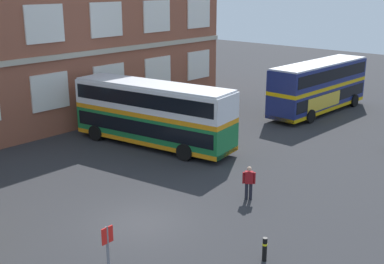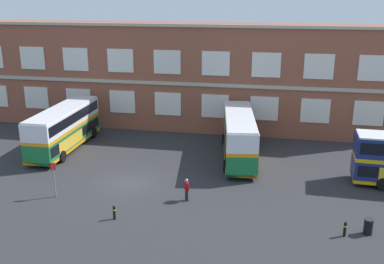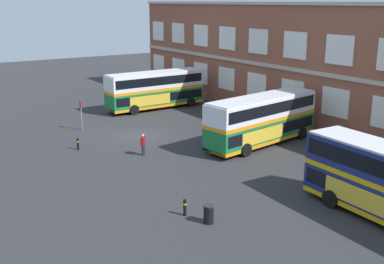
{
  "view_description": "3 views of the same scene",
  "coord_description": "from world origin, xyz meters",
  "px_view_note": "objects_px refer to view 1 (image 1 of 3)",
  "views": [
    {
      "loc": [
        -13.3,
        -14.84,
        10.1
      ],
      "look_at": [
        5.66,
        1.96,
        2.5
      ],
      "focal_mm": 46.65,
      "sensor_mm": 36.0,
      "label": 1
    },
    {
      "loc": [
        11.31,
        -31.38,
        14.53
      ],
      "look_at": [
        4.45,
        3.6,
        3.43
      ],
      "focal_mm": 42.29,
      "sensor_mm": 36.0,
      "label": 2
    },
    {
      "loc": [
        35.89,
        -18.0,
        11.5
      ],
      "look_at": [
        6.06,
        1.79,
        1.47
      ],
      "focal_mm": 43.89,
      "sensor_mm": 36.0,
      "label": 3
    }
  ],
  "objects_px": {
    "double_decker_far": "(319,86)",
    "safety_bollard_east": "(265,249)",
    "waiting_passenger": "(249,182)",
    "bus_stand_flag": "(108,257)",
    "double_decker_middle": "(153,113)"
  },
  "relations": [
    {
      "from": "double_decker_far",
      "to": "safety_bollard_east",
      "type": "distance_m",
      "value": 23.86
    },
    {
      "from": "double_decker_middle",
      "to": "double_decker_far",
      "type": "height_order",
      "value": "same"
    },
    {
      "from": "double_decker_far",
      "to": "bus_stand_flag",
      "type": "relative_size",
      "value": 4.1
    },
    {
      "from": "double_decker_far",
      "to": "bus_stand_flag",
      "type": "bearing_deg",
      "value": -165.65
    },
    {
      "from": "double_decker_far",
      "to": "safety_bollard_east",
      "type": "bearing_deg",
      "value": -156.71
    },
    {
      "from": "double_decker_far",
      "to": "bus_stand_flag",
      "type": "height_order",
      "value": "double_decker_far"
    },
    {
      "from": "bus_stand_flag",
      "to": "safety_bollard_east",
      "type": "bearing_deg",
      "value": -23.82
    },
    {
      "from": "double_decker_middle",
      "to": "safety_bollard_east",
      "type": "height_order",
      "value": "double_decker_middle"
    },
    {
      "from": "double_decker_middle",
      "to": "bus_stand_flag",
      "type": "height_order",
      "value": "double_decker_middle"
    },
    {
      "from": "double_decker_far",
      "to": "safety_bollard_east",
      "type": "relative_size",
      "value": 11.66
    },
    {
      "from": "waiting_passenger",
      "to": "safety_bollard_east",
      "type": "distance_m",
      "value": 5.57
    },
    {
      "from": "safety_bollard_east",
      "to": "double_decker_far",
      "type": "bearing_deg",
      "value": 23.29
    },
    {
      "from": "double_decker_middle",
      "to": "double_decker_far",
      "type": "xyz_separation_m",
      "value": [
        14.86,
        -3.78,
        0.0
      ]
    },
    {
      "from": "waiting_passenger",
      "to": "bus_stand_flag",
      "type": "height_order",
      "value": "bus_stand_flag"
    },
    {
      "from": "double_decker_far",
      "to": "bus_stand_flag",
      "type": "distance_m",
      "value": 28.23
    }
  ]
}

